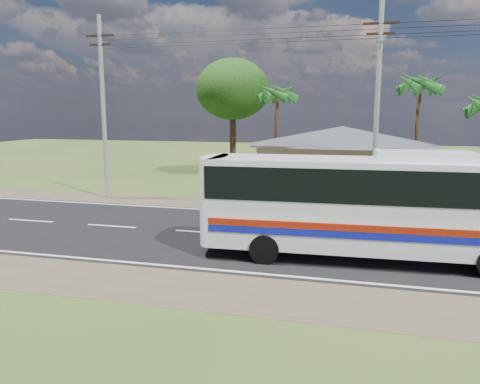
# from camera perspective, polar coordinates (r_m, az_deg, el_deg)

# --- Properties ---
(ground) EXTENTS (120.00, 120.00, 0.00)m
(ground) POSITION_cam_1_polar(r_m,az_deg,el_deg) (20.20, 7.54, -5.74)
(ground) COLOR #2C4518
(ground) RESTS_ON ground
(road) EXTENTS (120.00, 16.00, 0.03)m
(road) POSITION_cam_1_polar(r_m,az_deg,el_deg) (20.20, 7.54, -5.72)
(road) COLOR black
(road) RESTS_ON ground
(house) EXTENTS (12.40, 10.00, 5.00)m
(house) POSITION_cam_1_polar(r_m,az_deg,el_deg) (32.47, 12.25, 4.74)
(house) COLOR tan
(house) RESTS_ON ground
(utility_poles) EXTENTS (32.80, 2.22, 11.00)m
(utility_poles) POSITION_cam_1_polar(r_m,az_deg,el_deg) (25.82, 15.63, 10.30)
(utility_poles) COLOR #9E9E99
(utility_poles) RESTS_ON ground
(palm_mid) EXTENTS (2.80, 2.80, 8.20)m
(palm_mid) POSITION_cam_1_polar(r_m,az_deg,el_deg) (35.07, 21.08, 12.07)
(palm_mid) COLOR #47301E
(palm_mid) RESTS_ON ground
(palm_far) EXTENTS (2.80, 2.80, 7.70)m
(palm_far) POSITION_cam_1_polar(r_m,az_deg,el_deg) (35.91, 4.54, 11.84)
(palm_far) COLOR #47301E
(palm_far) RESTS_ON ground
(tree_behind_house) EXTENTS (6.00, 6.00, 9.61)m
(tree_behind_house) POSITION_cam_1_polar(r_m,az_deg,el_deg) (38.76, -0.89, 12.37)
(tree_behind_house) COLOR #47301E
(tree_behind_house) RESTS_ON ground
(coach_bus) EXTENTS (13.07, 3.33, 4.02)m
(coach_bus) POSITION_cam_1_polar(r_m,az_deg,el_deg) (17.52, 17.72, -0.81)
(coach_bus) COLOR white
(coach_bus) RESTS_ON ground
(motorcycle) EXTENTS (1.60, 0.95, 0.79)m
(motorcycle) POSITION_cam_1_polar(r_m,az_deg,el_deg) (25.99, 12.20, -1.48)
(motorcycle) COLOR black
(motorcycle) RESTS_ON ground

